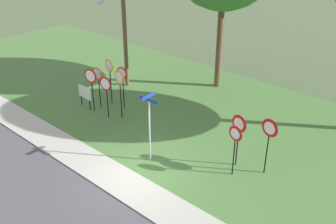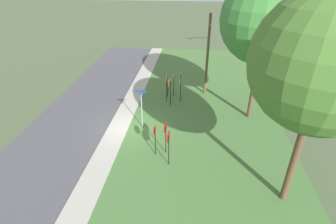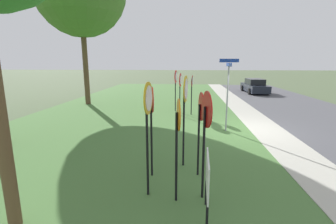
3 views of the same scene
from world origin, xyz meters
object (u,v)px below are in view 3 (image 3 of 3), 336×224
stop_sign_far_left (152,113)px  yield_sign_near_right (181,84)px  yield_sign_far_left (176,81)px  notice_board (207,177)px  yield_sign_near_left (192,86)px  stop_sign_far_right (200,116)px  stop_sign_far_center (185,101)px  stop_sign_center_tall (178,129)px  street_name_post (228,89)px  stop_sign_near_left (148,115)px  parked_sedan_distant (255,86)px  stop_sign_near_right (206,122)px

stop_sign_far_left → yield_sign_near_right: (7.50, -0.51, 0.06)m
yield_sign_far_left → notice_board: 10.45m
yield_sign_near_left → stop_sign_far_right: bearing=-171.9°
stop_sign_far_left → stop_sign_far_center: stop_sign_far_center is taller
stop_sign_center_tall → yield_sign_near_left: 8.92m
stop_sign_center_tall → street_name_post: size_ratio=0.73×
stop_sign_center_tall → street_name_post: street_name_post is taller
stop_sign_far_left → stop_sign_far_right: (0.12, -1.24, -0.08)m
stop_sign_near_left → yield_sign_near_left: (8.72, -1.12, -0.20)m
stop_sign_center_tall → street_name_post: 5.99m
yield_sign_far_left → street_name_post: bearing=-139.7°
stop_sign_far_right → parked_sedan_distant: (18.50, -6.38, -1.04)m
street_name_post → stop_sign_center_tall: bearing=158.4°
stop_sign_center_tall → street_name_post: (5.67, -1.93, 0.21)m
stop_sign_far_center → street_name_post: (3.81, -1.80, -0.07)m
stop_sign_far_right → street_name_post: street_name_post is taller
yield_sign_near_left → yield_sign_near_right: (-0.26, 0.66, 0.10)m
stop_sign_near_right → yield_sign_far_left: size_ratio=0.96×
stop_sign_far_right → yield_sign_far_left: bearing=0.2°
stop_sign_far_left → yield_sign_near_left: stop_sign_far_left is taller
stop_sign_near_left → notice_board: 1.78m
stop_sign_far_center → yield_sign_near_right: (6.79, 0.32, -0.14)m
street_name_post → parked_sedan_distant: 15.00m
stop_sign_far_center → street_name_post: street_name_post is taller
stop_sign_near_left → notice_board: (-0.69, -1.26, -1.06)m
stop_sign_far_left → yield_sign_near_right: stop_sign_far_left is taller
street_name_post → notice_board: size_ratio=2.52×
stop_sign_near_left → yield_sign_far_left: bearing=3.9°
stop_sign_far_left → parked_sedan_distant: bearing=-33.6°
stop_sign_near_left → stop_sign_center_tall: size_ratio=1.14×
parked_sedan_distant → street_name_post: bearing=159.5°
stop_sign_center_tall → parked_sedan_distant: bearing=-26.7°
stop_sign_center_tall → notice_board: stop_sign_center_tall is taller
stop_sign_center_tall → yield_sign_far_left: 9.85m
yield_sign_near_right → yield_sign_far_left: size_ratio=0.95×
street_name_post → stop_sign_far_right: bearing=159.6°
stop_sign_near_right → yield_sign_near_right: bearing=-4.8°
street_name_post → yield_sign_far_left: bearing=27.5°
yield_sign_far_left → notice_board: yield_sign_far_left is taller
stop_sign_far_center → yield_sign_near_left: 7.06m
yield_sign_near_left → notice_board: bearing=-171.6°
yield_sign_near_left → yield_sign_far_left: (0.93, 0.97, 0.20)m
yield_sign_near_left → street_name_post: (-3.24, -1.46, 0.17)m
stop_sign_near_left → yield_sign_near_right: stop_sign_near_left is taller
stop_sign_near_right → stop_sign_center_tall: stop_sign_near_right is taller
stop_sign_far_center → yield_sign_far_left: bearing=12.2°
stop_sign_center_tall → stop_sign_near_right: bearing=-81.5°
stop_sign_far_right → notice_board: (-1.77, -0.06, -0.81)m
stop_sign_far_center → notice_board: stop_sign_far_center is taller
stop_sign_near_left → yield_sign_far_left: 9.65m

